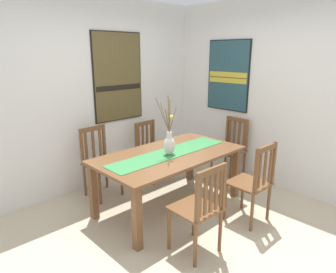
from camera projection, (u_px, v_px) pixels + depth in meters
name	position (u px, v px, depth m)	size (l,w,h in m)	color
ground_plane	(189.00, 231.00, 3.39)	(6.40, 6.40, 0.03)	beige
wall_back	(95.00, 95.00, 4.32)	(6.40, 0.12, 2.70)	silver
wall_side	(279.00, 95.00, 4.26)	(0.12, 6.40, 2.70)	silver
dining_table	(170.00, 160.00, 3.75)	(1.86, 1.00, 0.73)	brown
table_runner	(170.00, 153.00, 3.73)	(1.72, 0.36, 0.01)	#388447
centerpiece_vase	(169.00, 143.00, 3.62)	(0.22, 0.19, 0.74)	silver
chair_0	(253.00, 182.00, 3.45)	(0.43, 0.43, 0.97)	brown
chair_1	(100.00, 161.00, 4.13)	(0.44, 0.44, 0.96)	brown
chair_2	(200.00, 207.00, 2.88)	(0.43, 0.43, 0.95)	brown
chair_3	(231.00, 148.00, 4.69)	(0.43, 0.43, 0.96)	brown
chair_4	(151.00, 149.00, 4.70)	(0.44, 0.44, 0.90)	brown
painting_on_back_wall	(118.00, 77.00, 4.45)	(0.84, 0.05, 1.29)	black
painting_on_side_wall	(228.00, 76.00, 4.74)	(0.05, 0.76, 1.09)	black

